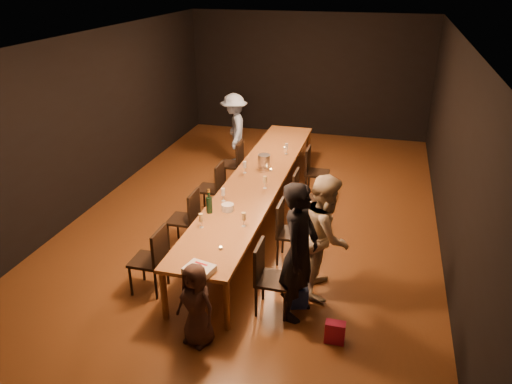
% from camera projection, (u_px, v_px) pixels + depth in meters
% --- Properties ---
extents(ground, '(10.00, 10.00, 0.00)m').
position_uv_depth(ground, '(257.00, 218.00, 8.64)').
color(ground, '#452811').
rests_on(ground, ground).
extents(room_shell, '(6.04, 10.04, 3.02)m').
position_uv_depth(room_shell, '(257.00, 99.00, 7.78)').
color(room_shell, black).
rests_on(room_shell, ground).
extents(table, '(0.90, 6.00, 0.75)m').
position_uv_depth(table, '(257.00, 180.00, 8.35)').
color(table, brown).
rests_on(table, ground).
extents(chair_right_0, '(0.42, 0.42, 0.93)m').
position_uv_depth(chair_right_0, '(274.00, 279.00, 6.14)').
color(chair_right_0, black).
rests_on(chair_right_0, ground).
extents(chair_right_1, '(0.42, 0.42, 0.93)m').
position_uv_depth(chair_right_1, '(293.00, 233.00, 7.20)').
color(chair_right_1, black).
rests_on(chair_right_1, ground).
extents(chair_right_2, '(0.42, 0.42, 0.93)m').
position_uv_depth(chair_right_2, '(307.00, 199.00, 8.25)').
color(chair_right_2, black).
rests_on(chair_right_2, ground).
extents(chair_right_3, '(0.42, 0.42, 0.93)m').
position_uv_depth(chair_right_3, '(317.00, 172.00, 9.31)').
color(chair_right_3, black).
rests_on(chair_right_3, ground).
extents(chair_left_0, '(0.42, 0.42, 0.93)m').
position_uv_depth(chair_left_0, '(148.00, 260.00, 6.54)').
color(chair_left_0, black).
rests_on(chair_left_0, ground).
extents(chair_left_1, '(0.42, 0.42, 0.93)m').
position_uv_depth(chair_left_1, '(183.00, 219.00, 7.59)').
color(chair_left_1, black).
rests_on(chair_left_1, ground).
extents(chair_left_2, '(0.42, 0.42, 0.93)m').
position_uv_depth(chair_left_2, '(210.00, 188.00, 8.65)').
color(chair_left_2, black).
rests_on(chair_left_2, ground).
extents(chair_left_3, '(0.42, 0.42, 0.93)m').
position_uv_depth(chair_left_3, '(231.00, 164.00, 9.71)').
color(chair_left_3, black).
rests_on(chair_left_3, ground).
extents(woman_birthday, '(0.54, 0.71, 1.77)m').
position_uv_depth(woman_birthday, '(299.00, 252.00, 5.91)').
color(woman_birthday, black).
rests_on(woman_birthday, ground).
extents(woman_tan, '(0.64, 0.82, 1.64)m').
position_uv_depth(woman_tan, '(326.00, 235.00, 6.42)').
color(woman_tan, beige).
rests_on(woman_tan, ground).
extents(man_blue, '(0.88, 1.13, 1.54)m').
position_uv_depth(man_blue, '(234.00, 129.00, 10.73)').
color(man_blue, '#8AA7D5').
rests_on(man_blue, ground).
extents(child, '(0.58, 0.47, 1.03)m').
position_uv_depth(child, '(196.00, 305.00, 5.59)').
color(child, '#3C2822').
rests_on(child, ground).
extents(gift_bag_red, '(0.23, 0.13, 0.27)m').
position_uv_depth(gift_bag_red, '(335.00, 332.00, 5.73)').
color(gift_bag_red, '#B51B43').
rests_on(gift_bag_red, ground).
extents(gift_bag_blue, '(0.25, 0.21, 0.27)m').
position_uv_depth(gift_bag_blue, '(299.00, 297.00, 6.34)').
color(gift_bag_blue, '#2744AA').
rests_on(gift_bag_blue, ground).
extents(birthday_cake, '(0.38, 0.33, 0.08)m').
position_uv_depth(birthday_cake, '(199.00, 269.00, 5.75)').
color(birthday_cake, white).
rests_on(birthday_cake, table).
extents(plate_stack, '(0.24, 0.24, 0.10)m').
position_uv_depth(plate_stack, '(228.00, 207.00, 7.20)').
color(plate_stack, white).
rests_on(plate_stack, table).
extents(champagne_bottle, '(0.10, 0.10, 0.37)m').
position_uv_depth(champagne_bottle, '(209.00, 201.00, 7.08)').
color(champagne_bottle, black).
rests_on(champagne_bottle, table).
extents(ice_bucket, '(0.22, 0.22, 0.24)m').
position_uv_depth(ice_bucket, '(264.00, 161.00, 8.71)').
color(ice_bucket, '#BBBBC0').
rests_on(ice_bucket, table).
extents(wineglass_0, '(0.06, 0.06, 0.21)m').
position_uv_depth(wineglass_0, '(201.00, 221.00, 6.71)').
color(wineglass_0, beige).
rests_on(wineglass_0, table).
extents(wineglass_1, '(0.06, 0.06, 0.21)m').
position_uv_depth(wineglass_1, '(244.00, 220.00, 6.74)').
color(wineglass_1, beige).
rests_on(wineglass_1, table).
extents(wineglass_2, '(0.06, 0.06, 0.21)m').
position_uv_depth(wineglass_2, '(223.00, 195.00, 7.47)').
color(wineglass_2, silver).
rests_on(wineglass_2, table).
extents(wineglass_3, '(0.06, 0.06, 0.21)m').
position_uv_depth(wineglass_3, '(265.00, 182.00, 7.90)').
color(wineglass_3, beige).
rests_on(wineglass_3, table).
extents(wineglass_4, '(0.06, 0.06, 0.21)m').
position_uv_depth(wineglass_4, '(245.00, 167.00, 8.49)').
color(wineglass_4, silver).
rests_on(wineglass_4, table).
extents(wineglass_5, '(0.06, 0.06, 0.21)m').
position_uv_depth(wineglass_5, '(286.00, 149.00, 9.34)').
color(wineglass_5, silver).
rests_on(wineglass_5, table).
extents(tealight_near, '(0.05, 0.05, 0.03)m').
position_uv_depth(tealight_near, '(221.00, 248.00, 6.23)').
color(tealight_near, '#B2B7B2').
rests_on(tealight_near, table).
extents(tealight_mid, '(0.05, 0.05, 0.03)m').
position_uv_depth(tealight_mid, '(271.00, 170.00, 8.62)').
color(tealight_mid, '#B2B7B2').
rests_on(tealight_mid, table).
extents(tealight_far, '(0.05, 0.05, 0.03)m').
position_uv_depth(tealight_far, '(285.00, 148.00, 9.65)').
color(tealight_far, '#B2B7B2').
rests_on(tealight_far, table).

